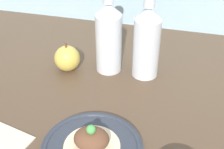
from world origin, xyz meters
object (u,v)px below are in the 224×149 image
object	(u,v)px
apple	(67,58)
cider_bottle_left	(109,36)
plated_food	(92,140)
cider_bottle_right	(147,40)
plate	(92,149)

from	to	relation	value
apple	cider_bottle_left	bearing A→B (deg)	15.44
plated_food	apple	world-z (taller)	apple
cider_bottle_left	cider_bottle_right	bearing A→B (deg)	0.00
plated_food	cider_bottle_left	xyz separation A→B (cm)	(-5.05, 34.14, 7.79)
plate	plated_food	size ratio (longest dim) A/B	1.81
plated_food	cider_bottle_left	distance (cm)	35.38
cider_bottle_right	apple	distance (cm)	25.43
plate	cider_bottle_right	world-z (taller)	cider_bottle_right
plated_food	apple	xyz separation A→B (cm)	(-17.55, 30.69, -0.05)
plate	apple	size ratio (longest dim) A/B	2.43
plate	cider_bottle_left	distance (cm)	36.12
cider_bottle_left	apple	xyz separation A→B (cm)	(-12.49, -3.45, -7.83)
plated_food	plate	bearing A→B (deg)	-90.00
apple	plate	bearing A→B (deg)	-60.24
plate	apple	bearing A→B (deg)	119.76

